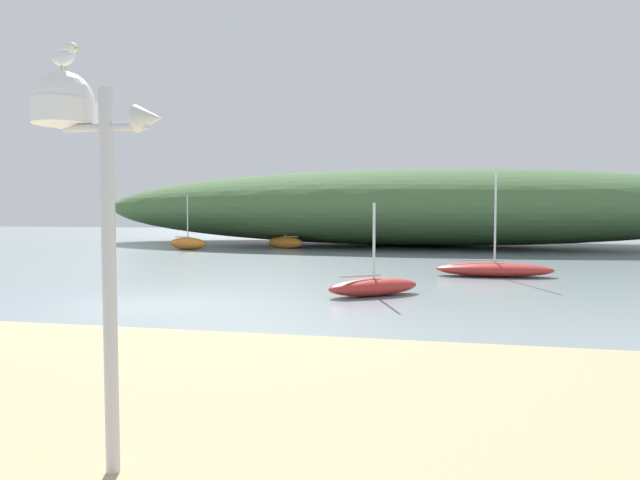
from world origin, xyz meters
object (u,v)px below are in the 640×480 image
sailboat_east_reach (494,269)px  sailboat_far_left (188,243)px  sailboat_inner_mooring (374,286)px  seagull_on_radar (65,56)px  sailboat_mid_channel (285,242)px  mast_structure (78,141)px

sailboat_east_reach → sailboat_far_left: 20.76m
sailboat_inner_mooring → seagull_on_radar: bearing=-96.4°
sailboat_east_reach → sailboat_mid_channel: 17.92m
seagull_on_radar → sailboat_mid_channel: 31.92m
sailboat_east_reach → sailboat_inner_mooring: 6.87m
seagull_on_radar → mast_structure: bearing=1.9°
mast_structure → seagull_on_radar: (-0.11, -0.00, 0.73)m
sailboat_east_reach → sailboat_far_left: bearing=147.9°
mast_structure → sailboat_east_reach: sailboat_east_reach is taller
sailboat_mid_channel → sailboat_far_left: 6.22m
sailboat_east_reach → mast_structure: bearing=-106.3°
sailboat_mid_channel → sailboat_far_left: sailboat_far_left is taller
sailboat_mid_channel → sailboat_far_left: (-5.73, -2.41, -0.01)m
seagull_on_radar → sailboat_inner_mooring: (1.34, 11.94, -3.56)m
sailboat_east_reach → sailboat_mid_channel: sailboat_east_reach is taller
sailboat_far_left → sailboat_inner_mooring: (13.66, -16.69, -0.13)m
mast_structure → sailboat_far_left: mast_structure is taller
sailboat_east_reach → sailboat_inner_mooring: size_ratio=1.51×
seagull_on_radar → sailboat_east_reach: (5.25, 17.59, -3.55)m
mast_structure → sailboat_far_left: bearing=113.5°
sailboat_east_reach → sailboat_mid_channel: (-11.85, 13.45, 0.12)m
seagull_on_radar → sailboat_mid_channel: (-6.60, 31.05, -3.43)m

